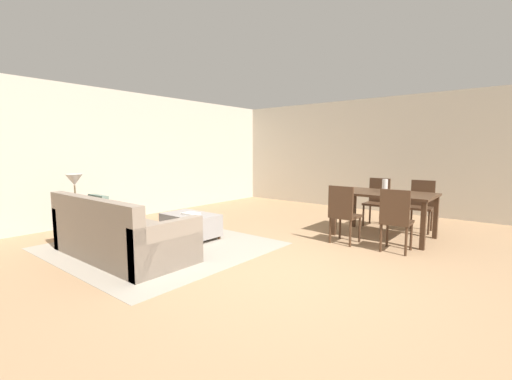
# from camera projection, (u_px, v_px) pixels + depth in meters

# --- Properties ---
(ground_plane) EXTENTS (10.80, 10.80, 0.00)m
(ground_plane) POSITION_uv_depth(u_px,v_px,m) (276.00, 271.00, 4.14)
(ground_plane) COLOR #9E7A56
(wall_back) EXTENTS (9.00, 0.12, 2.70)m
(wall_back) POSITION_uv_depth(u_px,v_px,m) (403.00, 155.00, 7.84)
(wall_back) COLOR #BCB2A0
(wall_back) RESTS_ON ground_plane
(wall_left) EXTENTS (0.12, 11.00, 2.70)m
(wall_left) POSITION_uv_depth(u_px,v_px,m) (117.00, 156.00, 7.18)
(wall_left) COLOR #BCB2A0
(wall_left) RESTS_ON ground_plane
(area_rug) EXTENTS (3.00, 2.80, 0.01)m
(area_rug) POSITION_uv_depth(u_px,v_px,m) (161.00, 246.00, 5.23)
(area_rug) COLOR gray
(area_rug) RESTS_ON ground_plane
(couch) EXTENTS (2.16, 1.00, 0.86)m
(couch) POSITION_uv_depth(u_px,v_px,m) (120.00, 236.00, 4.69)
(couch) COLOR gray
(couch) RESTS_ON ground_plane
(ottoman_table) EXTENTS (0.93, 0.59, 0.41)m
(ottoman_table) POSITION_uv_depth(u_px,v_px,m) (191.00, 224.00, 5.67)
(ottoman_table) COLOR gray
(ottoman_table) RESTS_ON ground_plane
(side_table) EXTENTS (0.40, 0.40, 0.56)m
(side_table) POSITION_uv_depth(u_px,v_px,m) (76.00, 213.00, 5.56)
(side_table) COLOR brown
(side_table) RESTS_ON ground_plane
(table_lamp) EXTENTS (0.26, 0.26, 0.52)m
(table_lamp) POSITION_uv_depth(u_px,v_px,m) (74.00, 181.00, 5.49)
(table_lamp) COLOR brown
(table_lamp) RESTS_ON side_table
(dining_table) EXTENTS (1.54, 0.96, 0.76)m
(dining_table) POSITION_uv_depth(u_px,v_px,m) (385.00, 198.00, 5.73)
(dining_table) COLOR #422B1C
(dining_table) RESTS_ON ground_plane
(dining_chair_near_left) EXTENTS (0.41, 0.41, 0.92)m
(dining_chair_near_left) POSITION_uv_depth(u_px,v_px,m) (343.00, 211.00, 5.30)
(dining_chair_near_left) COLOR #422B1C
(dining_chair_near_left) RESTS_ON ground_plane
(dining_chair_near_right) EXTENTS (0.42, 0.42, 0.92)m
(dining_chair_near_right) POSITION_uv_depth(u_px,v_px,m) (396.00, 217.00, 4.85)
(dining_chair_near_right) COLOR #422B1C
(dining_chair_near_right) RESTS_ON ground_plane
(dining_chair_far_left) EXTENTS (0.40, 0.40, 0.92)m
(dining_chair_far_left) POSITION_uv_depth(u_px,v_px,m) (377.00, 199.00, 6.64)
(dining_chair_far_left) COLOR #422B1C
(dining_chair_far_left) RESTS_ON ground_plane
(dining_chair_far_right) EXTENTS (0.43, 0.43, 0.92)m
(dining_chair_far_right) POSITION_uv_depth(u_px,v_px,m) (421.00, 203.00, 6.18)
(dining_chair_far_right) COLOR #422B1C
(dining_chair_far_right) RESTS_ON ground_plane
(vase_centerpiece) EXTENTS (0.09, 0.09, 0.22)m
(vase_centerpiece) POSITION_uv_depth(u_px,v_px,m) (385.00, 186.00, 5.72)
(vase_centerpiece) COLOR silver
(vase_centerpiece) RESTS_ON dining_table
(book_on_ottoman) EXTENTS (0.27, 0.21, 0.03)m
(book_on_ottoman) POSITION_uv_depth(u_px,v_px,m) (191.00, 214.00, 5.59)
(book_on_ottoman) COLOR silver
(book_on_ottoman) RESTS_ON ottoman_table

